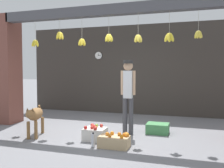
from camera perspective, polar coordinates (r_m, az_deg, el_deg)
The scene contains 11 objects.
ground_plane at distance 5.97m, azimuth -1.22°, elevation -11.18°, with size 60.00×60.00×0.00m, color slate.
shop_back_wall at distance 8.46m, azimuth 4.94°, elevation 3.26°, with size 7.55×0.12×2.99m, color #38332D.
shop_pillar_left at distance 7.64m, azimuth -23.20°, elevation 3.04°, with size 0.70×0.60×2.99m, color brown.
storefront_awning at distance 6.05m, azimuth -0.93°, elevation 15.89°, with size 5.65×0.33×0.94m.
dog at distance 5.85m, azimuth -17.20°, elevation -6.88°, with size 0.47×0.96×0.69m.
shopkeeper at distance 5.73m, azimuth 3.69°, elevation -1.47°, with size 0.34×0.28×1.71m.
fruit_crate_oranges at distance 4.89m, azimuth 0.57°, elevation -12.94°, with size 0.58×0.33×0.29m.
fruit_crate_apples at distance 5.39m, azimuth -3.90°, elevation -11.23°, with size 0.45×0.40×0.32m.
produce_box_green at distance 6.03m, azimuth 10.40°, elevation -9.95°, with size 0.51×0.41×0.23m, color #42844C.
water_bottle at distance 4.95m, azimuth -4.31°, elevation -12.65°, with size 0.07×0.07×0.28m.
wall_clock at distance 8.77m, azimuth -3.10°, elevation 6.52°, with size 0.27×0.03×0.27m.
Camera 1 is at (1.89, -5.47, 1.47)m, focal length 40.00 mm.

